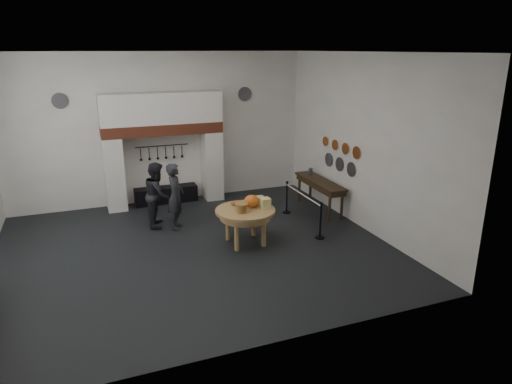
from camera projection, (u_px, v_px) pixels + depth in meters
name	position (u px, v px, depth m)	size (l,w,h in m)	color
floor	(196.00, 249.00, 10.87)	(9.00, 8.00, 0.02)	black
ceiling	(187.00, 52.00, 9.51)	(9.00, 8.00, 0.02)	silver
wall_back	(161.00, 129.00, 13.75)	(9.00, 0.02, 4.50)	white
wall_front	(256.00, 216.00, 6.64)	(9.00, 0.02, 4.50)	white
wall_right	(363.00, 143.00, 11.74)	(0.02, 8.00, 4.50)	white
chimney_pier_left	(114.00, 174.00, 13.28)	(0.55, 0.70, 2.15)	silver
chimney_pier_right	(212.00, 165.00, 14.30)	(0.55, 0.70, 2.15)	silver
hearth_brick_band	(162.00, 129.00, 13.42)	(3.50, 0.72, 0.32)	#9E442B
chimney_hood	(161.00, 108.00, 13.24)	(3.50, 0.70, 0.90)	silver
iron_range	(166.00, 195.00, 14.10)	(1.90, 0.45, 0.50)	black
utensil_rail	(162.00, 146.00, 13.83)	(0.02, 0.02, 1.60)	black
work_table	(245.00, 211.00, 10.98)	(1.45, 1.45, 0.07)	tan
pumpkin	(252.00, 201.00, 11.08)	(0.36, 0.36, 0.31)	#CB641C
cheese_block_big	(265.00, 203.00, 11.06)	(0.22, 0.22, 0.24)	#E0DD85
cheese_block_small	(260.00, 200.00, 11.32)	(0.18, 0.18, 0.20)	#D7BE81
wicker_basket	(241.00, 208.00, 10.75)	(0.32, 0.32, 0.22)	olive
bread_loaf	(237.00, 203.00, 11.22)	(0.31, 0.18, 0.13)	#965535
visitor_near	(176.00, 196.00, 11.89)	(0.65, 0.42, 1.77)	black
visitor_far	(158.00, 194.00, 12.12)	(0.84, 0.66, 1.74)	black
side_table	(320.00, 181.00, 13.29)	(0.55, 2.20, 0.06)	#332412
pewter_jug	(311.00, 172.00, 13.78)	(0.12, 0.12, 0.22)	#55565B
copper_pan_a	(356.00, 153.00, 12.00)	(0.34, 0.34, 0.03)	#C6662D
copper_pan_b	(345.00, 149.00, 12.49)	(0.32, 0.32, 0.03)	#C6662D
copper_pan_c	(335.00, 145.00, 12.98)	(0.30, 0.30, 0.03)	#C6662D
copper_pan_d	(325.00, 141.00, 13.46)	(0.28, 0.28, 0.03)	#C6662D
pewter_plate_left	(351.00, 169.00, 12.33)	(0.40, 0.40, 0.03)	#4C4C51
pewter_plate_mid	(339.00, 164.00, 12.86)	(0.40, 0.40, 0.03)	#4C4C51
pewter_plate_right	(329.00, 160.00, 13.39)	(0.40, 0.40, 0.03)	#4C4C51
pewter_plate_back_left	(60.00, 101.00, 12.50)	(0.44, 0.44, 0.03)	#4C4C51
pewter_plate_back_right	(245.00, 94.00, 14.36)	(0.44, 0.44, 0.03)	#4C4C51
barrier_post_near	(321.00, 221.00, 11.38)	(0.05, 0.05, 0.90)	black
barrier_post_far	(287.00, 198.00, 13.16)	(0.05, 0.05, 0.90)	black
barrier_rope	(303.00, 195.00, 12.15)	(0.04, 0.04, 2.00)	silver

